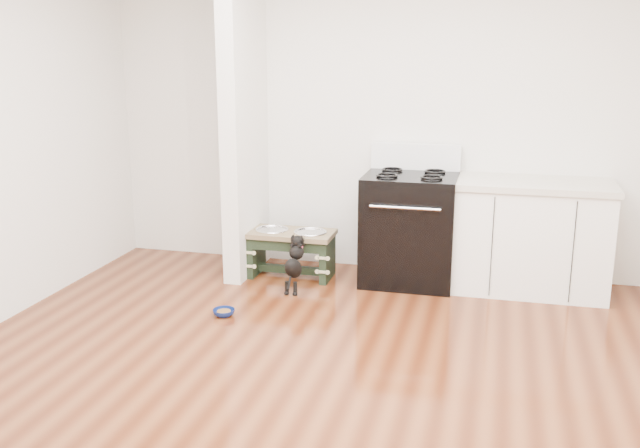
% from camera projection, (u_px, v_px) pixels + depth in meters
% --- Properties ---
extents(ground, '(5.00, 5.00, 0.00)m').
position_uv_depth(ground, '(316.00, 395.00, 4.12)').
color(ground, '#471D0C').
rests_on(ground, ground).
extents(room_shell, '(5.00, 5.00, 5.00)m').
position_uv_depth(room_shell, '(316.00, 113.00, 3.72)').
color(room_shell, silver).
rests_on(room_shell, ground).
extents(partition_wall, '(0.15, 0.80, 2.70)m').
position_uv_depth(partition_wall, '(244.00, 119.00, 6.04)').
color(partition_wall, silver).
rests_on(partition_wall, ground).
extents(oven_range, '(0.76, 0.69, 1.14)m').
position_uv_depth(oven_range, '(410.00, 227.00, 5.97)').
color(oven_range, black).
rests_on(oven_range, ground).
extents(cabinet_run, '(1.24, 0.64, 0.91)m').
position_uv_depth(cabinet_run, '(531.00, 237.00, 5.76)').
color(cabinet_run, white).
rests_on(cabinet_run, ground).
extents(dog_feeder, '(0.74, 0.39, 0.42)m').
position_uv_depth(dog_feeder, '(291.00, 245.00, 6.13)').
color(dog_feeder, black).
rests_on(dog_feeder, ground).
extents(puppy, '(0.13, 0.38, 0.45)m').
position_uv_depth(puppy, '(295.00, 262.00, 5.79)').
color(puppy, black).
rests_on(puppy, ground).
extents(floor_bowl, '(0.20, 0.20, 0.05)m').
position_uv_depth(floor_bowl, '(224.00, 313.00, 5.30)').
color(floor_bowl, navy).
rests_on(floor_bowl, ground).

